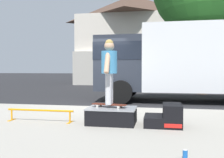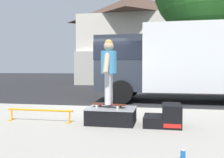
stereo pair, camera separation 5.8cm
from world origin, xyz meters
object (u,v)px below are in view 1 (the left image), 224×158
(skateboard, at_px, (109,105))
(soda_can, at_px, (185,154))
(skate_box, at_px, (112,115))
(skater_kid, at_px, (109,66))
(box_truck, at_px, (182,60))
(kicker_ramp, at_px, (166,117))
(grind_rail, at_px, (40,112))

(skateboard, distance_m, soda_can, 2.49)
(skate_box, distance_m, skater_kid, 1.08)
(skateboard, height_order, soda_can, skateboard)
(skate_box, distance_m, soda_can, 2.40)
(skateboard, xyz_separation_m, box_truck, (1.97, 5.14, 1.17))
(kicker_ramp, relative_size, skateboard, 0.96)
(skateboard, bearing_deg, grind_rail, -176.36)
(skater_kid, xyz_separation_m, soda_can, (1.43, -2.01, -1.20))
(soda_can, bearing_deg, grind_rail, 147.81)
(grind_rail, bearing_deg, skate_box, 2.16)
(skater_kid, distance_m, soda_can, 2.75)
(skateboard, bearing_deg, soda_can, -54.52)
(skateboard, distance_m, box_truck, 5.62)
(grind_rail, relative_size, skateboard, 1.99)
(skateboard, height_order, box_truck, box_truck)
(skate_box, bearing_deg, skater_kid, 149.04)
(skateboard, bearing_deg, kicker_ramp, -1.82)
(kicker_ramp, xyz_separation_m, box_truck, (0.73, 5.18, 1.39))
(box_truck, bearing_deg, skate_box, -110.20)
(skate_box, relative_size, grind_rail, 0.66)
(skate_box, xyz_separation_m, skateboard, (-0.07, 0.04, 0.22))
(skate_box, height_order, soda_can, skate_box)
(skater_kid, bearing_deg, box_truck, 69.03)
(skate_box, xyz_separation_m, box_truck, (1.90, 5.18, 1.39))
(skater_kid, bearing_deg, skateboard, -63.43)
(skate_box, bearing_deg, box_truck, 69.80)
(grind_rail, distance_m, skateboard, 1.62)
(box_truck, bearing_deg, kicker_ramp, -98.02)
(skate_box, bearing_deg, skateboard, 149.04)
(skater_kid, bearing_deg, kicker_ramp, -1.82)
(skater_kid, height_order, soda_can, skater_kid)
(skate_box, bearing_deg, soda_can, -55.24)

